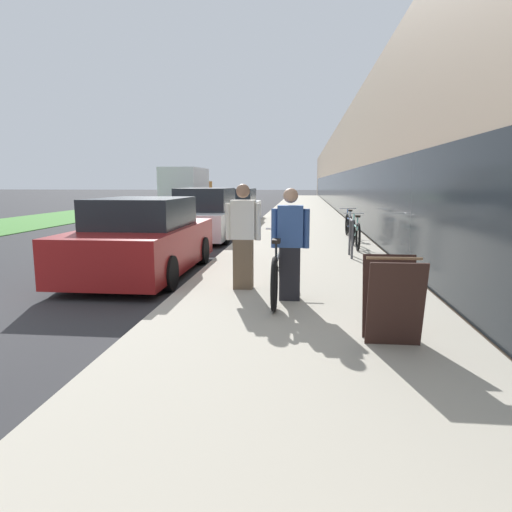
# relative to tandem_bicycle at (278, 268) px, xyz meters

# --- Properties ---
(sidewalk_slab) EXTENTS (3.88, 70.00, 0.15)m
(sidewalk_slab) POSITION_rel_tandem_bicycle_xyz_m (0.37, 18.31, -0.46)
(sidewalk_slab) COLOR #B2AA99
(sidewalk_slab) RESTS_ON ground
(storefront_facade) EXTENTS (10.01, 70.00, 5.19)m
(storefront_facade) POSITION_rel_tandem_bicycle_xyz_m (7.34, 26.31, 2.05)
(storefront_facade) COLOR gray
(storefront_facade) RESTS_ON ground
(lawn_strip) EXTENTS (4.82, 70.00, 0.03)m
(lawn_strip) POSITION_rel_tandem_bicycle_xyz_m (-12.17, 22.31, -0.52)
(lawn_strip) COLOR #478438
(lawn_strip) RESTS_ON ground
(tandem_bicycle) EXTENTS (0.52, 2.70, 0.90)m
(tandem_bicycle) POSITION_rel_tandem_bicycle_xyz_m (0.00, 0.00, 0.00)
(tandem_bicycle) COLOR black
(tandem_bicycle) RESTS_ON sidewalk_slab
(person_rider) EXTENTS (0.53, 0.21, 1.57)m
(person_rider) POSITION_rel_tandem_bicycle_xyz_m (0.18, -0.35, 0.41)
(person_rider) COLOR black
(person_rider) RESTS_ON sidewalk_slab
(person_bystander) EXTENTS (0.55, 0.22, 1.63)m
(person_bystander) POSITION_rel_tandem_bicycle_xyz_m (-0.56, 0.27, 0.43)
(person_bystander) COLOR brown
(person_bystander) RESTS_ON sidewalk_slab
(bike_rack_hoop) EXTENTS (0.05, 0.60, 0.84)m
(bike_rack_hoop) POSITION_rel_tandem_bicycle_xyz_m (1.43, 3.58, 0.13)
(bike_rack_hoop) COLOR #4C4C51
(bike_rack_hoop) RESTS_ON sidewalk_slab
(cruiser_bike_nearest) EXTENTS (0.52, 1.78, 0.86)m
(cruiser_bike_nearest) POSITION_rel_tandem_bicycle_xyz_m (1.69, 5.04, -0.02)
(cruiser_bike_nearest) COLOR black
(cruiser_bike_nearest) RESTS_ON sidewalk_slab
(cruiser_bike_middle) EXTENTS (0.52, 1.73, 0.86)m
(cruiser_bike_middle) POSITION_rel_tandem_bicycle_xyz_m (1.75, 7.43, -0.02)
(cruiser_bike_middle) COLOR black
(cruiser_bike_middle) RESTS_ON sidewalk_slab
(sandwich_board_sign) EXTENTS (0.56, 0.56, 0.90)m
(sandwich_board_sign) POSITION_rel_tandem_bicycle_xyz_m (1.29, -1.98, 0.07)
(sandwich_board_sign) COLOR #331E19
(sandwich_board_sign) RESTS_ON sidewalk_slab
(parked_sedan_curbside) EXTENTS (1.96, 4.34, 1.51)m
(parked_sedan_curbside) POSITION_rel_tandem_bicycle_xyz_m (-2.75, 1.89, 0.15)
(parked_sedan_curbside) COLOR maroon
(parked_sedan_curbside) RESTS_ON ground
(vintage_roadster_curbside) EXTENTS (1.90, 4.58, 1.63)m
(vintage_roadster_curbside) POSITION_rel_tandem_bicycle_xyz_m (-2.74, 7.74, 0.19)
(vintage_roadster_curbside) COLOR white
(vintage_roadster_curbside) RESTS_ON ground
(parked_sedan_far) EXTENTS (1.89, 4.71, 1.54)m
(parked_sedan_far) POSITION_rel_tandem_bicycle_xyz_m (-2.59, 13.38, 0.16)
(parked_sedan_far) COLOR white
(parked_sedan_far) RESTS_ON ground
(moving_truck) EXTENTS (2.46, 6.51, 2.79)m
(moving_truck) POSITION_rel_tandem_bicycle_xyz_m (-7.77, 25.00, 0.88)
(moving_truck) COLOR orange
(moving_truck) RESTS_ON ground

